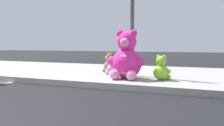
% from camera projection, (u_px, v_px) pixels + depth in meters
% --- Properties ---
extents(sidewalk, '(28.00, 4.40, 0.15)m').
position_uv_depth(sidewalk, '(109.00, 73.00, 7.36)').
color(sidewalk, '#9E9B93').
rests_on(sidewalk, ground_plane).
extents(sign_pole, '(0.56, 0.11, 3.20)m').
position_uv_depth(sign_pole, '(132.00, 13.00, 6.11)').
color(sign_pole, '#4C4C51').
rests_on(sign_pole, sidewalk).
extents(plush_pink_large, '(0.94, 0.83, 1.22)m').
position_uv_depth(plush_pink_large, '(126.00, 59.00, 5.66)').
color(plush_pink_large, '#F22D93').
rests_on(plush_pink_large, sidewalk).
extents(plush_lavender, '(0.35, 0.37, 0.51)m').
position_uv_depth(plush_lavender, '(112.00, 67.00, 6.49)').
color(plush_lavender, '#B28CD8').
rests_on(plush_lavender, sidewalk).
extents(plush_tan, '(0.36, 0.38, 0.51)m').
position_uv_depth(plush_tan, '(128.00, 65.00, 7.14)').
color(plush_tan, tan).
rests_on(plush_tan, sidewalk).
extents(plush_lime, '(0.43, 0.44, 0.61)m').
position_uv_depth(plush_lime, '(162.00, 70.00, 5.47)').
color(plush_lime, '#8CD133').
rests_on(plush_lime, sidewalk).
extents(plush_brown, '(0.43, 0.44, 0.61)m').
position_uv_depth(plush_brown, '(109.00, 64.00, 7.00)').
color(plush_brown, olive).
rests_on(plush_brown, sidewalk).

